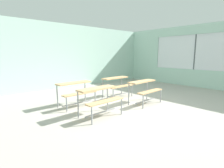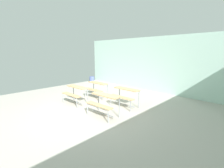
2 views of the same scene
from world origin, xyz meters
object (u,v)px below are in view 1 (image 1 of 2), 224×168
desk_bench_r0c1 (145,87)px  desk_bench_r1c0 (76,88)px  desk_bench_r1c1 (117,82)px  desk_bench_r0c0 (100,95)px

desk_bench_r0c1 → desk_bench_r1c0: size_ratio=1.01×
desk_bench_r0c1 → desk_bench_r1c0: bearing=143.2°
desk_bench_r1c1 → desk_bench_r0c1: bearing=-89.0°
desk_bench_r0c0 → desk_bench_r0c1: bearing=-4.0°
desk_bench_r0c0 → desk_bench_r1c1: (1.74, 1.20, 0.00)m
desk_bench_r1c0 → desk_bench_r0c0: bearing=-91.2°
desk_bench_r0c0 → desk_bench_r1c0: (-0.01, 1.18, 0.00)m
desk_bench_r1c1 → desk_bench_r1c0: bearing=178.7°
desk_bench_r0c1 → desk_bench_r1c0: same height
desk_bench_r0c0 → desk_bench_r0c1: (1.81, -0.04, 0.00)m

